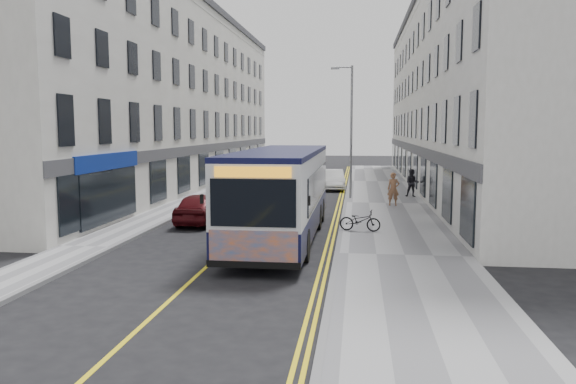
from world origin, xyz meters
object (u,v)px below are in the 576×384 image
(streetlamp, at_px, (350,127))
(pedestrian_near, at_px, (393,189))
(car_maroon, at_px, (201,208))
(city_bus, at_px, (282,191))
(pedestrian_far, at_px, (412,183))
(car_white, at_px, (333,180))
(bicycle, at_px, (360,220))

(streetlamp, xyz_separation_m, pedestrian_near, (2.44, -3.03, -3.36))
(car_maroon, bearing_deg, city_bus, 141.51)
(pedestrian_far, xyz_separation_m, car_white, (-5.10, 4.74, -0.27))
(city_bus, bearing_deg, bicycle, 26.59)
(city_bus, height_order, pedestrian_near, city_bus)
(bicycle, distance_m, car_white, 16.94)
(city_bus, bearing_deg, streetlamp, 79.08)
(bicycle, xyz_separation_m, car_white, (-1.88, 16.84, 0.14))
(bicycle, relative_size, car_white, 0.39)
(bicycle, xyz_separation_m, pedestrian_near, (1.82, 8.00, 0.46))
(car_maroon, bearing_deg, car_white, -109.92)
(streetlamp, distance_m, city_bus, 13.01)
(bicycle, height_order, car_maroon, car_maroon)
(city_bus, xyz_separation_m, pedestrian_far, (6.25, 13.62, -0.94))
(pedestrian_far, distance_m, car_white, 6.96)
(streetlamp, bearing_deg, pedestrian_near, -51.18)
(streetlamp, bearing_deg, bicycle, -86.81)
(city_bus, relative_size, car_white, 2.82)
(pedestrian_near, bearing_deg, pedestrian_far, 67.87)
(bicycle, bearing_deg, city_bus, 124.49)
(city_bus, height_order, bicycle, city_bus)
(streetlamp, bearing_deg, car_maroon, -125.30)
(streetlamp, height_order, pedestrian_near, streetlamp)
(streetlamp, bearing_deg, city_bus, -100.92)
(pedestrian_far, height_order, car_maroon, pedestrian_far)
(pedestrian_near, distance_m, car_white, 9.59)
(streetlamp, relative_size, car_white, 1.88)
(pedestrian_near, height_order, pedestrian_far, pedestrian_near)
(city_bus, distance_m, car_maroon, 5.41)
(streetlamp, height_order, pedestrian_far, streetlamp)
(city_bus, height_order, pedestrian_far, city_bus)
(bicycle, xyz_separation_m, car_maroon, (-7.20, 1.73, 0.15))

